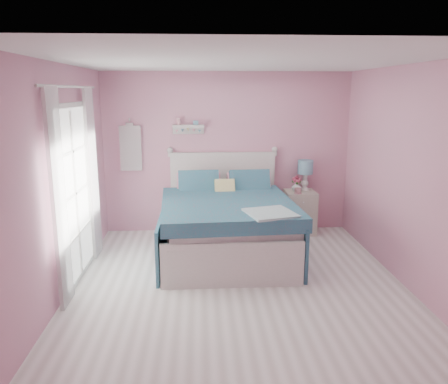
{
  "coord_description": "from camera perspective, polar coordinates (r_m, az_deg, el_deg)",
  "views": [
    {
      "loc": [
        -0.45,
        -4.84,
        2.29
      ],
      "look_at": [
        -0.11,
        1.2,
        0.89
      ],
      "focal_mm": 35.0,
      "sensor_mm": 36.0,
      "label": 1
    }
  ],
  "objects": [
    {
      "name": "roses",
      "position": [
        7.14,
        9.46,
        1.62
      ],
      "size": [
        0.14,
        0.11,
        0.12
      ],
      "color": "#C34260",
      "rests_on": "vase"
    },
    {
      "name": "table_lamp",
      "position": [
        7.24,
        10.58,
        2.93
      ],
      "size": [
        0.25,
        0.25,
        0.49
      ],
      "color": "white",
      "rests_on": "nightstand"
    },
    {
      "name": "vase",
      "position": [
        7.16,
        9.43,
        0.7
      ],
      "size": [
        0.18,
        0.18,
        0.16
      ],
      "primitive_type": "imported",
      "rotation": [
        0.0,
        0.0,
        -0.19
      ],
      "color": "white",
      "rests_on": "nightstand"
    },
    {
      "name": "bed",
      "position": [
        6.25,
        0.36,
        -4.31
      ],
      "size": [
        1.89,
        2.32,
        1.32
      ],
      "rotation": [
        0.0,
        0.0,
        0.06
      ],
      "color": "silver",
      "rests_on": "floor"
    },
    {
      "name": "teacup",
      "position": [
        7.02,
        9.63,
        0.15
      ],
      "size": [
        0.13,
        0.13,
        0.09
      ],
      "primitive_type": "imported",
      "rotation": [
        0.0,
        0.0,
        -0.2
      ],
      "color": "#C08189",
      "rests_on": "nightstand"
    },
    {
      "name": "floor",
      "position": [
        5.37,
        1.93,
        -12.19
      ],
      "size": [
        4.5,
        4.5,
        0.0
      ],
      "primitive_type": "plane",
      "color": "beige",
      "rests_on": "ground"
    },
    {
      "name": "curtain_near",
      "position": [
        4.86,
        -20.74,
        -1.02
      ],
      "size": [
        0.04,
        0.4,
        2.32
      ],
      "primitive_type": "cube",
      "color": "white",
      "rests_on": "floor"
    },
    {
      "name": "nightstand",
      "position": [
        7.29,
        9.85,
        -2.58
      ],
      "size": [
        0.49,
        0.48,
        0.7
      ],
      "color": "beige",
      "rests_on": "floor"
    },
    {
      "name": "hanging_dress",
      "position": [
        7.16,
        -12.1,
        5.6
      ],
      "size": [
        0.34,
        0.03,
        0.72
      ],
      "primitive_type": "cube",
      "color": "white",
      "rests_on": "room_shell"
    },
    {
      "name": "french_door",
      "position": [
        5.59,
        -18.92,
        -0.24
      ],
      "size": [
        0.04,
        1.32,
        2.16
      ],
      "color": "silver",
      "rests_on": "floor"
    },
    {
      "name": "curtain_far",
      "position": [
        6.26,
        -16.76,
        2.26
      ],
      "size": [
        0.04,
        0.4,
        2.32
      ],
      "primitive_type": "cube",
      "color": "white",
      "rests_on": "floor"
    },
    {
      "name": "room_shell",
      "position": [
        4.91,
        2.07,
        4.77
      ],
      "size": [
        4.5,
        4.5,
        4.5
      ],
      "color": "pink",
      "rests_on": "floor"
    },
    {
      "name": "wall_shelf",
      "position": [
        7.06,
        -4.71,
        8.46
      ],
      "size": [
        0.5,
        0.15,
        0.25
      ],
      "color": "silver",
      "rests_on": "room_shell"
    }
  ]
}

